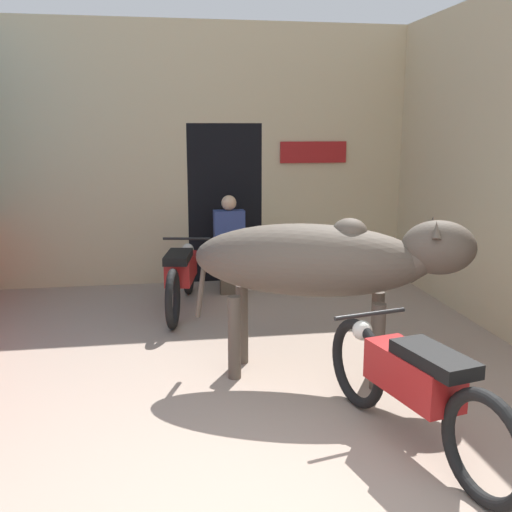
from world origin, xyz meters
TOP-DOWN VIEW (x-y plane):
  - wall_back_with_doorway at (0.10, 5.55)m, footprint 5.55×0.93m
  - cow at (0.74, 1.95)m, footprint 2.32×1.24m
  - motorcycle_near at (1.00, 0.72)m, footprint 0.67×1.97m
  - motorcycle_far at (-0.36, 4.06)m, footprint 0.60×1.97m
  - shopkeeper_seated at (0.29, 4.76)m, footprint 0.39×0.33m
  - plastic_stool at (0.56, 4.88)m, footprint 0.35×0.35m

SIDE VIEW (x-z plane):
  - plastic_stool at x=0.56m, z-range 0.02..0.46m
  - motorcycle_far at x=-0.36m, z-range 0.05..0.81m
  - motorcycle_near at x=1.00m, z-range 0.06..0.84m
  - shopkeeper_seated at x=0.29m, z-range 0.03..1.27m
  - cow at x=0.74m, z-range 0.31..1.71m
  - wall_back_with_doorway at x=0.10m, z-range -0.20..3.23m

